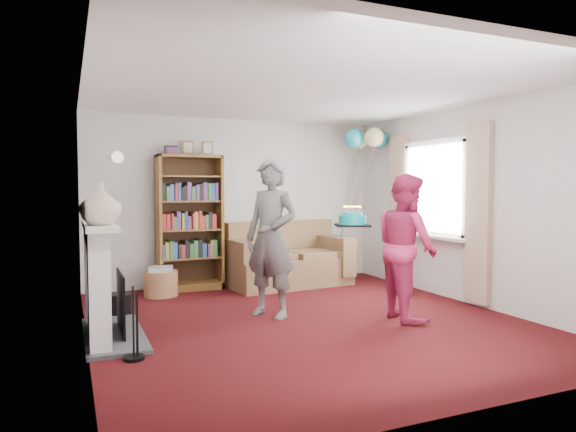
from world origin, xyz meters
name	(u,v)px	position (x,y,z in m)	size (l,w,h in m)	color
ground	(307,321)	(0.00, 0.00, 0.00)	(5.00, 5.00, 0.00)	black
wall_back	(237,202)	(0.00, 2.51, 1.25)	(4.50, 0.02, 2.50)	silver
wall_left	(83,211)	(-2.26, 0.00, 1.25)	(0.02, 5.00, 2.50)	silver
wall_right	(469,205)	(2.26, 0.00, 1.25)	(0.02, 5.00, 2.50)	silver
ceiling	(307,90)	(0.00, 0.00, 2.50)	(4.50, 5.00, 0.01)	white
fireplace	(103,286)	(-2.09, 0.19, 0.51)	(0.55, 1.80, 1.12)	#3F3F42
window_bay	(434,207)	(2.21, 0.60, 1.20)	(0.14, 2.02, 2.20)	white
wall_sconce	(118,157)	(-1.75, 2.36, 1.88)	(0.16, 0.23, 0.16)	gold
bookcase	(189,224)	(-0.79, 2.30, 0.94)	(0.91, 0.42, 2.14)	#472B14
sofa	(286,261)	(0.64, 2.07, 0.35)	(1.78, 0.94, 0.94)	brown
wicker_basket	(161,282)	(-1.25, 1.96, 0.18)	(0.45, 0.45, 0.40)	#986A47
person_striped	(271,238)	(-0.29, 0.34, 0.89)	(0.65, 0.43, 1.78)	black
person_magenta	(407,246)	(1.07, -0.33, 0.81)	(0.79, 0.61, 1.62)	#AD224C
birthday_cake	(352,220)	(0.48, -0.14, 1.11)	(0.36, 0.36, 0.22)	black
balloons	(366,139)	(1.87, 1.82, 2.22)	(0.84, 0.73, 1.69)	#3F3F3F
mantel_vase	(100,204)	(-2.12, -0.15, 1.31)	(0.36, 0.36, 0.38)	beige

